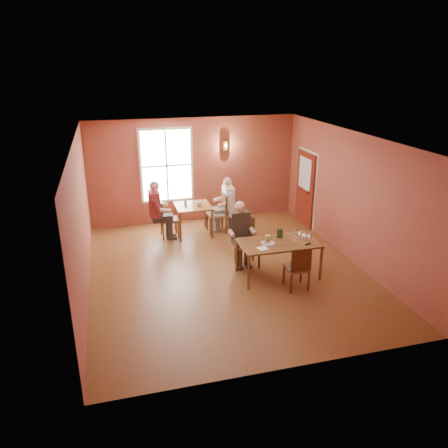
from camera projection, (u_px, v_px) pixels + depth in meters
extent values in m
cube|color=brown|center=(226.00, 270.00, 9.93)|extent=(6.00, 7.00, 0.01)
cube|color=brown|center=(194.00, 170.00, 12.56)|extent=(6.00, 0.04, 3.00)
cube|color=brown|center=(291.00, 283.00, 6.24)|extent=(6.00, 0.04, 3.00)
cube|color=brown|center=(81.00, 220.00, 8.67)|extent=(0.04, 7.00, 3.00)
cube|color=brown|center=(351.00, 197.00, 10.13)|extent=(0.04, 7.00, 3.00)
cube|color=white|center=(227.00, 138.00, 8.87)|extent=(6.00, 7.00, 0.04)
cube|color=white|center=(167.00, 166.00, 12.25)|extent=(1.36, 0.10, 1.96)
cube|color=maroon|center=(305.00, 189.00, 12.35)|extent=(0.12, 1.04, 2.10)
cylinder|color=brown|center=(225.00, 145.00, 12.44)|extent=(0.16, 0.16, 0.28)
cylinder|color=white|center=(268.00, 243.00, 9.34)|extent=(0.39, 0.39, 0.04)
cube|color=tan|center=(268.00, 239.00, 9.41)|extent=(0.12, 0.11, 0.13)
cube|color=#26442B|center=(280.00, 233.00, 9.62)|extent=(0.14, 0.10, 0.21)
cube|color=white|center=(280.00, 247.00, 9.17)|extent=(0.23, 0.06, 0.00)
cube|color=white|center=(263.00, 248.00, 9.10)|extent=(0.24, 0.24, 0.01)
cylinder|color=white|center=(306.00, 235.00, 9.75)|extent=(0.24, 0.24, 0.01)
cube|color=black|center=(308.00, 244.00, 9.29)|extent=(0.15, 0.10, 0.02)
imported|color=silver|center=(199.00, 204.00, 11.66)|extent=(0.18, 0.18, 0.11)
imported|color=white|center=(185.00, 202.00, 11.77)|extent=(0.12, 0.12, 0.11)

